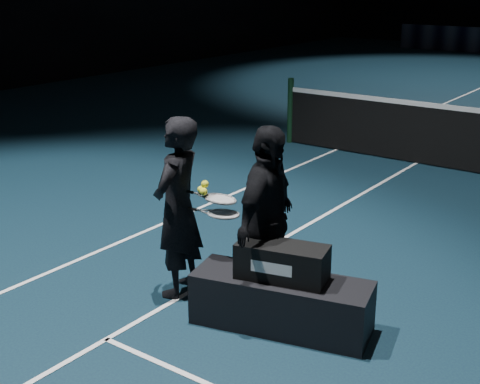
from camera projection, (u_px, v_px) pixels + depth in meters
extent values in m
cylinder|color=black|center=(290.00, 111.00, 11.34)|extent=(0.10, 0.10, 1.10)
cube|color=black|center=(281.00, 303.00, 5.45)|extent=(1.53, 0.82, 0.44)
cube|color=black|center=(282.00, 262.00, 5.34)|extent=(0.78, 0.48, 0.29)
cube|color=white|center=(271.00, 268.00, 5.21)|extent=(0.33, 0.09, 0.10)
imported|color=black|center=(178.00, 208.00, 5.87)|extent=(0.51, 0.66, 1.63)
imported|color=black|center=(267.00, 222.00, 5.53)|extent=(0.56, 1.01, 1.63)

